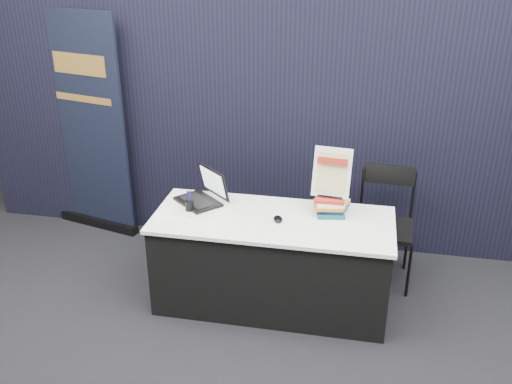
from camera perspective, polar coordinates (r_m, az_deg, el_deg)
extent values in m
plane|color=black|center=(4.23, 0.26, -15.15)|extent=(8.00, 8.00, 0.00)
cube|color=#B5B2AB|center=(7.27, 6.52, 17.09)|extent=(8.00, 0.02, 3.50)
cube|color=black|center=(5.05, 3.74, 7.33)|extent=(6.00, 0.08, 2.40)
cube|color=black|center=(4.45, 1.62, -7.11)|extent=(1.76, 0.71, 0.72)
cube|color=silver|center=(4.27, 1.68, -2.83)|extent=(1.80, 0.75, 0.03)
cube|color=black|center=(4.51, -5.82, -0.98)|extent=(0.43, 0.42, 0.02)
cube|color=black|center=(4.56, -5.45, 1.20)|extent=(0.31, 0.28, 0.25)
cube|color=silver|center=(4.56, -5.47, 1.16)|extent=(0.25, 0.23, 0.19)
ellipsoid|color=black|center=(4.22, 2.21, -2.71)|extent=(0.09, 0.12, 0.03)
cube|color=white|center=(4.36, -8.20, -2.23)|extent=(0.29, 0.23, 0.00)
cube|color=white|center=(4.21, -4.67, -3.05)|extent=(0.39, 0.36, 0.00)
cube|color=silver|center=(4.38, -6.26, -1.99)|extent=(0.36, 0.29, 0.00)
cylinder|color=black|center=(4.38, -6.67, -1.38)|extent=(0.08, 0.08, 0.08)
cube|color=#155053|center=(4.35, 7.33, -2.07)|extent=(0.23, 0.18, 0.03)
cube|color=navy|center=(4.33, 7.35, -1.73)|extent=(0.23, 0.18, 0.03)
cube|color=#C47F1B|center=(4.32, 7.38, -1.39)|extent=(0.23, 0.18, 0.03)
cube|color=#F9FACC|center=(4.31, 7.40, -1.05)|extent=(0.23, 0.18, 0.03)
cube|color=#AA251B|center=(4.29, 7.42, -0.71)|extent=(0.23, 0.18, 0.03)
cube|color=#1C6C38|center=(4.42, 7.66, -1.61)|extent=(0.26, 0.23, 0.03)
cube|color=#56575C|center=(4.40, 7.68, -1.26)|extent=(0.26, 0.23, 0.03)
cube|color=#CBBD51|center=(4.39, 7.70, -0.90)|extent=(0.26, 0.23, 0.03)
cube|color=black|center=(4.27, 7.42, -0.45)|extent=(0.19, 0.04, 0.01)
cylinder|color=black|center=(4.31, 6.59, 1.41)|extent=(0.02, 0.10, 0.27)
cylinder|color=black|center=(4.30, 8.58, 1.25)|extent=(0.02, 0.10, 0.27)
cube|color=silver|center=(4.24, 7.60, 1.94)|extent=(0.29, 0.14, 0.37)
cube|color=#C8B87D|center=(4.23, 7.59, 1.90)|extent=(0.23, 0.11, 0.29)
cube|color=maroon|center=(4.20, 7.66, 3.06)|extent=(0.23, 0.04, 0.05)
cube|color=black|center=(5.93, -15.40, -2.90)|extent=(0.89, 0.31, 0.08)
cube|color=black|center=(5.57, -16.48, 6.39)|extent=(0.82, 0.23, 2.09)
cube|color=#B38038|center=(5.41, -17.31, 12.10)|extent=(0.56, 0.14, 0.19)
cube|color=#B38038|center=(5.48, -16.89, 8.91)|extent=(0.61, 0.16, 0.06)
cylinder|color=black|center=(4.72, 9.98, -7.31)|extent=(0.02, 0.02, 0.47)
cylinder|color=black|center=(4.74, 15.04, -7.69)|extent=(0.02, 0.02, 0.47)
cylinder|color=black|center=(5.08, 10.14, -4.84)|extent=(0.02, 0.02, 0.47)
cylinder|color=black|center=(5.10, 14.83, -5.20)|extent=(0.02, 0.02, 0.47)
cube|color=black|center=(4.78, 12.78, -3.60)|extent=(0.47, 0.47, 0.04)
cube|color=black|center=(4.80, 13.20, 1.72)|extent=(0.42, 0.06, 0.17)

